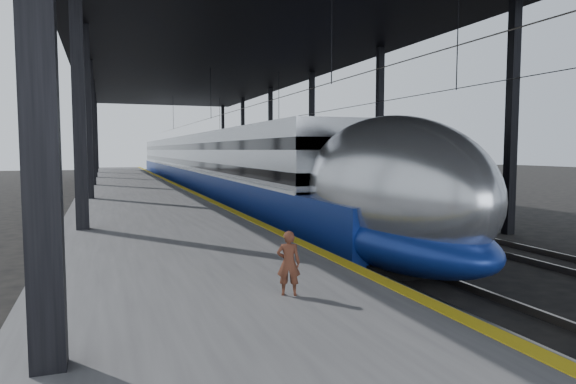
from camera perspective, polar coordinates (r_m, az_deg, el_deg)
name	(u,v)px	position (r m, az deg, el deg)	size (l,w,h in m)	color
ground	(342,289)	(12.36, 5.97, -10.67)	(160.00, 160.00, 0.00)	black
platform	(135,198)	(30.89, -16.63, -0.64)	(6.00, 80.00, 1.00)	#4C4C4F
yellow_strip	(184,188)	(31.13, -11.50, 0.44)	(0.30, 80.00, 0.01)	gold
rails	(267,201)	(32.37, -2.33, -0.95)	(6.52, 80.00, 0.16)	slate
canopy	(225,52)	(32.06, -6.98, 15.17)	(18.00, 75.00, 9.47)	black
tgv_train	(202,166)	(40.30, -9.59, 2.88)	(3.03, 65.20, 4.34)	#AAADB1
second_train	(239,161)	(48.99, -5.46, 3.42)	(3.13, 56.05, 4.31)	navy
child	(289,263)	(8.08, 0.06, -7.90)	(0.37, 0.24, 1.02)	#51291B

